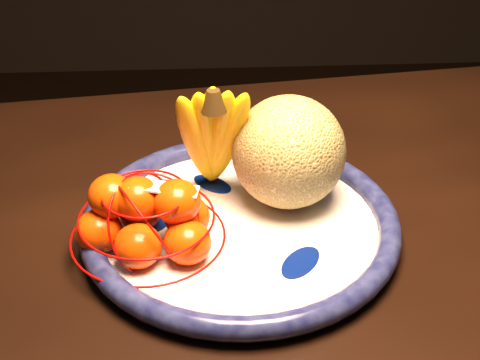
{
  "coord_description": "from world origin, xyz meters",
  "views": [
    {
      "loc": [
        0.27,
        -0.52,
        1.27
      ],
      "look_at": [
        0.31,
        0.16,
        0.82
      ],
      "focal_mm": 55.0,
      "sensor_mm": 36.0,
      "label": 1
    }
  ],
  "objects_px": {
    "fruit_bowl": "(240,225)",
    "mandarin_bag": "(147,219)",
    "dining_table": "(36,348)",
    "cantaloupe": "(289,152)",
    "banana_bunch": "(212,133)"
  },
  "relations": [
    {
      "from": "dining_table",
      "to": "cantaloupe",
      "type": "height_order",
      "value": "cantaloupe"
    },
    {
      "from": "fruit_bowl",
      "to": "dining_table",
      "type": "bearing_deg",
      "value": -158.94
    },
    {
      "from": "cantaloupe",
      "to": "mandarin_bag",
      "type": "bearing_deg",
      "value": -153.78
    },
    {
      "from": "cantaloupe",
      "to": "dining_table",
      "type": "bearing_deg",
      "value": -154.5
    },
    {
      "from": "cantaloupe",
      "to": "banana_bunch",
      "type": "height_order",
      "value": "banana_bunch"
    },
    {
      "from": "dining_table",
      "to": "cantaloupe",
      "type": "relative_size",
      "value": 11.96
    },
    {
      "from": "fruit_bowl",
      "to": "cantaloupe",
      "type": "bearing_deg",
      "value": 39.98
    },
    {
      "from": "cantaloupe",
      "to": "banana_bunch",
      "type": "bearing_deg",
      "value": 169.36
    },
    {
      "from": "fruit_bowl",
      "to": "banana_bunch",
      "type": "height_order",
      "value": "banana_bunch"
    },
    {
      "from": "banana_bunch",
      "to": "mandarin_bag",
      "type": "bearing_deg",
      "value": -130.97
    },
    {
      "from": "dining_table",
      "to": "fruit_bowl",
      "type": "height_order",
      "value": "fruit_bowl"
    },
    {
      "from": "cantaloupe",
      "to": "fruit_bowl",
      "type": "bearing_deg",
      "value": -140.02
    },
    {
      "from": "fruit_bowl",
      "to": "mandarin_bag",
      "type": "xyz_separation_m",
      "value": [
        -0.1,
        -0.03,
        0.04
      ]
    },
    {
      "from": "fruit_bowl",
      "to": "banana_bunch",
      "type": "relative_size",
      "value": 2.18
    },
    {
      "from": "banana_bunch",
      "to": "mandarin_bag",
      "type": "height_order",
      "value": "banana_bunch"
    }
  ]
}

